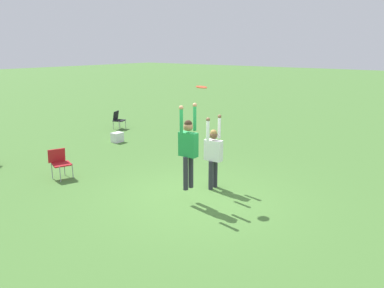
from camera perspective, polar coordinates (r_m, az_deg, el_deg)
ground_plane at (r=9.51m, az=0.61°, el=-8.22°), size 120.00×120.00×0.00m
person_jumping at (r=8.81m, az=-0.57°, el=-0.18°), size 0.60×0.46×2.06m
person_defending at (r=9.83m, az=3.27°, el=-1.09°), size 0.63×0.48×1.97m
frisbee at (r=9.12m, az=1.46°, el=8.67°), size 0.28×0.28×0.05m
camping_chair_0 at (r=11.40m, az=-19.53°, el=-2.44°), size 0.61×0.66×0.85m
camping_chair_1 at (r=17.65m, az=-11.24°, el=3.83°), size 0.61×0.66×0.81m
cooler_box at (r=15.20m, az=-11.31°, el=1.01°), size 0.42×0.35×0.38m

